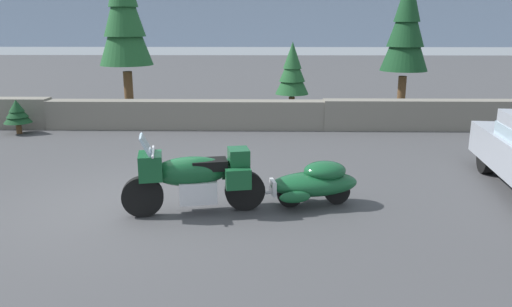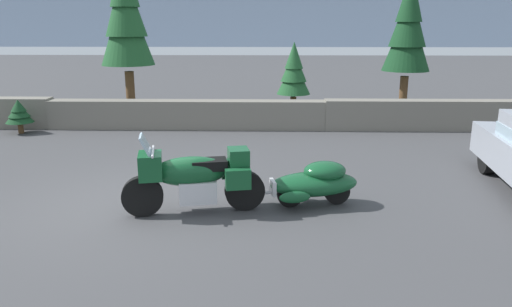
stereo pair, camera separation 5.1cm
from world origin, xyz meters
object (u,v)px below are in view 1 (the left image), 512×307
object	(u,v)px
touring_motorcycle	(194,176)
pine_tree_far_right	(292,71)
pine_tree_tall	(124,13)
car_shaped_trailer	(315,182)
pine_tree_secondary	(406,27)

from	to	relation	value
touring_motorcycle	pine_tree_far_right	bearing A→B (deg)	76.46
touring_motorcycle	pine_tree_far_right	distance (m)	8.62
touring_motorcycle	pine_tree_tall	distance (m)	9.15
car_shaped_trailer	pine_tree_far_right	distance (m)	8.02
pine_tree_tall	pine_tree_secondary	world-z (taller)	pine_tree_tall
touring_motorcycle	car_shaped_trailer	distance (m)	2.03
touring_motorcycle	pine_tree_tall	size ratio (longest dim) A/B	0.43
pine_tree_far_right	pine_tree_secondary	bearing A→B (deg)	6.48
car_shaped_trailer	pine_tree_secondary	size ratio (longest dim) A/B	0.48
touring_motorcycle	pine_tree_secondary	size ratio (longest dim) A/B	0.50
touring_motorcycle	pine_tree_tall	bearing A→B (deg)	111.39
car_shaped_trailer	pine_tree_far_right	size ratio (longest dim) A/B	0.91
car_shaped_trailer	pine_tree_far_right	xyz separation A→B (m)	(0.02, 7.94, 1.11)
pine_tree_tall	pine_tree_secondary	bearing A→B (deg)	3.91
pine_tree_secondary	pine_tree_far_right	distance (m)	3.88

